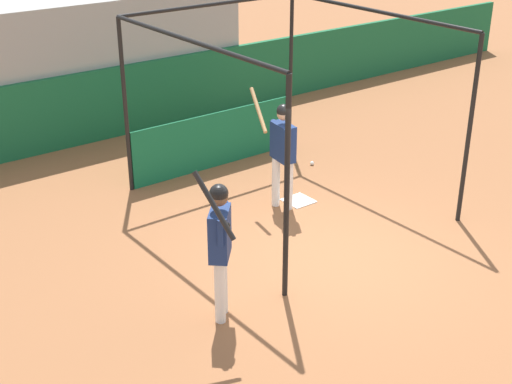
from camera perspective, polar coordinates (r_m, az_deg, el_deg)
name	(u,v)px	position (r m, az deg, el deg)	size (l,w,h in m)	color
ground_plane	(333,256)	(10.15, 6.16, -5.08)	(60.00, 60.00, 0.00)	#935B38
outfield_wall	(121,101)	(14.66, -10.74, 7.16)	(24.00, 0.12, 1.41)	#196038
bleacher_section	(91,57)	(15.59, -13.10, 10.44)	(5.95, 2.40, 2.69)	#9E9E99
batting_cage	(245,110)	(11.95, -0.91, 6.60)	(3.55, 4.16, 2.94)	black
home_plate	(298,201)	(11.70, 3.42, -0.70)	(0.44, 0.44, 0.02)	white
player_batter	(282,146)	(11.09, 2.11, 3.67)	(0.54, 0.94, 1.87)	white
player_waiting	(220,240)	(8.28, -2.90, -3.83)	(0.61, 0.76, 2.04)	white
baseball	(312,163)	(13.12, 4.50, 2.31)	(0.07, 0.07, 0.07)	white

